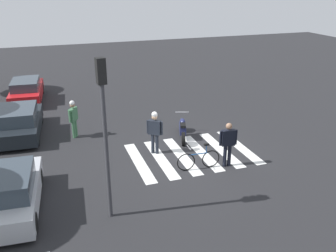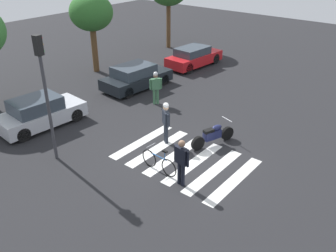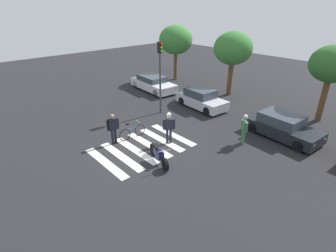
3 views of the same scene
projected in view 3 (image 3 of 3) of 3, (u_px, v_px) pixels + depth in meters
The scene contains 14 objects.
ground_plane at pixel (142, 147), 14.35m from camera, with size 60.00×60.00×0.00m, color #232326.
police_motorcycle at pixel (159, 154), 12.90m from camera, with size 2.11×0.93×1.02m.
leaning_bicycle at pixel (132, 132), 15.17m from camera, with size 0.46×1.71×1.02m.
officer_on_foot at pixel (113, 127), 14.30m from camera, with size 0.28×0.70×1.78m.
officer_by_motorcycle at pixel (169, 126), 14.35m from camera, with size 0.45×0.58×1.84m.
pedestrian_bystander at pixel (244, 127), 14.29m from camera, with size 0.56×0.44×1.76m.
crosswalk_stripes at pixel (142, 147), 14.35m from camera, with size 3.54×4.95×0.01m.
car_white_van at pixel (153, 83), 23.27m from camera, with size 4.77×2.19×1.29m.
car_silver_sedan at pixel (201, 99), 19.46m from camera, with size 4.02×2.01×1.41m.
car_black_suv at pixel (282, 127), 15.21m from camera, with size 4.28×2.15×1.37m.
traffic_light_pole at pixel (160, 68), 17.46m from camera, with size 0.34×0.27×4.87m.
street_tree_near at pixel (176, 40), 25.23m from camera, with size 3.20×3.20×5.21m.
street_tree_mid at pixel (233, 49), 20.83m from camera, with size 3.06×3.06×5.14m.
street_tree_far at pixel (332, 65), 16.02m from camera, with size 2.67×2.67×4.89m.
Camera 3 is at (10.19, -7.31, 7.21)m, focal length 28.21 mm.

